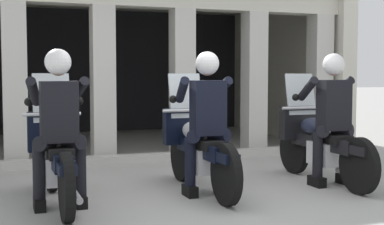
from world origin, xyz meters
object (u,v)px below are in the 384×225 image
at_px(motorcycle_left, 57,155).
at_px(police_officer_right, 332,108).
at_px(motorcycle_center, 198,147).
at_px(motorcycle_right, 318,141).
at_px(police_officer_left, 59,115).
at_px(police_officer_center, 207,111).

relative_size(motorcycle_left, police_officer_right, 1.29).
relative_size(motorcycle_center, motorcycle_right, 1.00).
distance_m(police_officer_left, motorcycle_center, 1.70).
relative_size(police_officer_left, police_officer_center, 1.00).
bearing_deg(motorcycle_right, police_officer_right, -89.64).
distance_m(police_officer_left, motorcycle_right, 3.25).
bearing_deg(police_officer_left, motorcycle_right, 5.59).
relative_size(police_officer_left, motorcycle_right, 0.78).
height_order(police_officer_left, motorcycle_center, police_officer_left).
xyz_separation_m(police_officer_left, motorcycle_right, (3.20, 0.35, -0.44)).
bearing_deg(motorcycle_center, police_officer_right, -7.73).
relative_size(police_officer_left, motorcycle_center, 0.78).
distance_m(motorcycle_center, police_officer_right, 1.69).
bearing_deg(motorcycle_right, police_officer_center, -170.02).
relative_size(motorcycle_left, police_officer_left, 1.29).
height_order(police_officer_left, police_officer_center, same).
relative_size(police_officer_left, police_officer_right, 1.00).
relative_size(motorcycle_right, police_officer_right, 1.29).
relative_size(motorcycle_center, police_officer_right, 1.29).
height_order(motorcycle_left, police_officer_left, police_officer_left).
xyz_separation_m(police_officer_center, police_officer_right, (1.60, -0.02, 0.00)).
xyz_separation_m(motorcycle_center, police_officer_center, (-0.00, -0.28, 0.44)).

